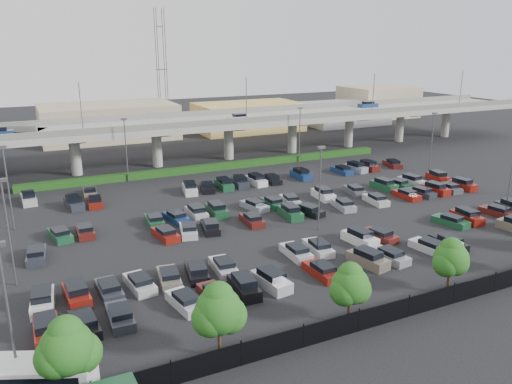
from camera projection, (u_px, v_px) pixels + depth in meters
ground at (286, 211)px, 66.90m from camera, size 280.00×280.00×0.00m
overpass at (202, 125)px, 92.42m from camera, size 150.00×13.00×15.80m
hedge at (218, 167)px, 88.34m from camera, size 66.00×1.60×1.10m
fence at (444, 297)px, 42.42m from camera, size 70.00×0.10×2.00m
tree_row at (441, 261)px, 43.25m from camera, size 65.07×3.66×5.94m
shuttle_bus at (35, 377)px, 31.67m from camera, size 7.80×5.29×2.38m
parked_cars at (299, 215)px, 63.54m from camera, size 62.97×41.61×1.67m
light_poles at (252, 166)px, 65.13m from camera, size 66.90×48.38×10.30m
distant_buildings at (210, 117)px, 124.34m from camera, size 138.00×24.00×9.00m
comm_tower at (162, 67)px, 127.99m from camera, size 2.40×2.40×30.00m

